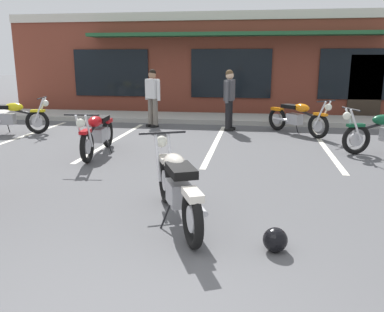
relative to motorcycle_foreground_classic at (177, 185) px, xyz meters
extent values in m
plane|color=#515154|center=(0.00, 1.10, -0.46)|extent=(80.00, 80.00, 0.00)
cube|color=#A8A59E|center=(0.00, 8.41, -0.39)|extent=(22.00, 1.80, 0.14)
cube|color=brown|center=(0.00, 12.65, 1.33)|extent=(16.69, 5.15, 3.58)
cube|color=beige|center=(0.00, 10.05, 2.96)|extent=(16.69, 0.06, 0.30)
cube|color=black|center=(-4.45, 10.04, 0.99)|extent=(2.85, 0.06, 1.70)
cube|color=black|center=(0.00, 10.04, 0.99)|extent=(2.85, 0.06, 1.70)
cube|color=black|center=(4.45, 10.04, 0.99)|extent=(2.85, 0.06, 1.70)
cube|color=#33281E|center=(4.59, 10.04, 0.59)|extent=(1.10, 0.06, 2.10)
cube|color=#235933|center=(0.00, 9.63, 2.31)|extent=(10.02, 0.90, 0.12)
cube|color=silver|center=(-5.03, 4.81, -0.46)|extent=(0.12, 4.80, 0.01)
cube|color=silver|center=(-2.52, 4.81, -0.46)|extent=(0.12, 4.80, 0.01)
cube|color=silver|center=(0.00, 4.81, -0.46)|extent=(0.12, 4.80, 0.01)
cube|color=silver|center=(2.51, 4.81, -0.46)|extent=(0.12, 4.80, 0.01)
torus|color=black|center=(0.30, -0.68, -0.14)|extent=(0.35, 0.63, 0.64)
cylinder|color=#B7B7BC|center=(0.30, -0.68, -0.14)|extent=(0.17, 0.29, 0.29)
torus|color=black|center=(-0.28, 0.64, -0.14)|extent=(0.35, 0.63, 0.64)
cylinder|color=#B7B7BC|center=(-0.28, 0.64, -0.14)|extent=(0.17, 0.29, 0.29)
cylinder|color=silver|center=(-0.41, 0.69, 0.18)|extent=(0.17, 0.31, 0.66)
cylinder|color=silver|center=(-0.24, 0.76, 0.18)|extent=(0.17, 0.31, 0.66)
cylinder|color=black|center=(-0.36, 0.80, 0.50)|extent=(0.62, 0.30, 0.03)
sphere|color=silver|center=(-0.39, 0.87, 0.36)|extent=(0.22, 0.22, 0.17)
cube|color=beige|center=(-0.30, 0.67, 0.16)|extent=(0.27, 0.39, 0.06)
cube|color=#9E9EA3|center=(0.04, -0.09, -0.06)|extent=(0.38, 0.46, 0.28)
cylinder|color=silver|center=(0.32, -0.38, -0.10)|extent=(0.29, 0.53, 0.07)
cylinder|color=black|center=(-0.04, 0.09, 0.18)|extent=(0.44, 0.89, 0.26)
ellipsoid|color=beige|center=(-0.05, 0.11, 0.26)|extent=(0.43, 0.54, 0.22)
cube|color=black|center=(0.10, -0.22, 0.26)|extent=(0.47, 0.59, 0.10)
cube|color=beige|center=(0.31, -0.70, 0.14)|extent=(0.29, 0.39, 0.08)
cylinder|color=black|center=(-0.10, -0.23, -0.32)|extent=(0.13, 0.08, 0.29)
torus|color=black|center=(3.02, 4.12, -0.14)|extent=(0.64, 0.31, 0.64)
cylinder|color=#B7B7BC|center=(3.02, 4.12, -0.14)|extent=(0.29, 0.15, 0.29)
cylinder|color=silver|center=(2.96, 4.00, 0.18)|extent=(0.32, 0.15, 0.66)
cylinder|color=silver|center=(2.90, 4.17, 0.18)|extent=(0.32, 0.15, 0.66)
cylinder|color=black|center=(2.86, 4.06, 0.50)|extent=(0.25, 0.63, 0.03)
sphere|color=silver|center=(2.78, 4.04, 0.36)|extent=(0.22, 0.22, 0.17)
cube|color=#0F4C2D|center=(2.99, 4.11, 0.16)|extent=(0.39, 0.25, 0.06)
cylinder|color=black|center=(3.59, 4.32, 0.18)|extent=(0.91, 0.37, 0.26)
ellipsoid|color=#0F4C2D|center=(3.57, 4.31, 0.26)|extent=(0.54, 0.40, 0.22)
torus|color=black|center=(-2.38, 3.98, -0.14)|extent=(0.15, 0.65, 0.64)
cylinder|color=#B7B7BC|center=(-2.38, 3.98, -0.14)|extent=(0.08, 0.29, 0.29)
torus|color=black|center=(-2.26, 2.55, -0.14)|extent=(0.15, 0.65, 0.64)
cylinder|color=#B7B7BC|center=(-2.26, 2.55, -0.14)|extent=(0.08, 0.29, 0.29)
cylinder|color=silver|center=(-2.16, 2.46, 0.18)|extent=(0.07, 0.33, 0.66)
cylinder|color=silver|center=(-2.34, 2.44, 0.18)|extent=(0.07, 0.33, 0.66)
cylinder|color=black|center=(-2.25, 2.37, 0.50)|extent=(0.66, 0.09, 0.03)
sphere|color=silver|center=(-2.24, 2.29, 0.36)|extent=(0.18, 0.18, 0.17)
cube|color=#B70F14|center=(-2.26, 2.51, 0.16)|extent=(0.17, 0.37, 0.06)
cube|color=#9E9EA3|center=(-2.33, 3.34, -0.06)|extent=(0.27, 0.42, 0.28)
cylinder|color=silver|center=(-2.50, 3.70, -0.10)|extent=(0.12, 0.55, 0.07)
cylinder|color=black|center=(-2.31, 3.15, 0.18)|extent=(0.14, 0.94, 0.26)
ellipsoid|color=#B70F14|center=(-2.31, 3.13, 0.26)|extent=(0.30, 0.50, 0.22)
cube|color=black|center=(-2.34, 3.48, 0.26)|extent=(0.32, 0.54, 0.10)
cube|color=#B70F14|center=(-2.39, 4.00, 0.14)|extent=(0.19, 0.37, 0.08)
cylinder|color=black|center=(-2.16, 3.43, -0.32)|extent=(0.14, 0.04, 0.29)
torus|color=black|center=(1.53, 6.85, -0.14)|extent=(0.50, 0.54, 0.64)
cylinder|color=#B7B7BC|center=(1.53, 6.85, -0.14)|extent=(0.24, 0.25, 0.29)
torus|color=black|center=(2.49, 5.77, -0.14)|extent=(0.50, 0.54, 0.64)
cylinder|color=#B7B7BC|center=(2.49, 5.77, -0.14)|extent=(0.24, 0.25, 0.29)
cylinder|color=silver|center=(2.62, 5.76, 0.18)|extent=(0.25, 0.27, 0.66)
cylinder|color=silver|center=(2.49, 5.64, 0.18)|extent=(0.25, 0.27, 0.66)
cylinder|color=black|center=(2.61, 5.64, 0.50)|extent=(0.51, 0.47, 0.03)
sphere|color=silver|center=(2.66, 5.58, 0.36)|extent=(0.24, 0.24, 0.17)
cube|color=orange|center=(2.52, 5.74, 0.16)|extent=(0.34, 0.36, 0.06)
cube|color=#9E9EA3|center=(1.95, 6.37, -0.06)|extent=(0.45, 0.46, 0.28)
cylinder|color=silver|center=(1.60, 6.55, -0.10)|extent=(0.42, 0.46, 0.07)
cylinder|color=black|center=(2.09, 6.22, 0.18)|extent=(0.67, 0.74, 0.26)
ellipsoid|color=orange|center=(2.10, 6.21, 0.26)|extent=(0.51, 0.53, 0.22)
cube|color=black|center=(1.86, 6.47, 0.26)|extent=(0.56, 0.57, 0.10)
cube|color=orange|center=(1.51, 6.86, 0.14)|extent=(0.36, 0.37, 0.08)
cylinder|color=black|center=(2.04, 6.54, -0.32)|extent=(0.12, 0.11, 0.29)
torus|color=black|center=(-4.84, 5.30, -0.14)|extent=(0.65, 0.20, 0.64)
cylinder|color=#B7B7BC|center=(-4.84, 5.30, -0.14)|extent=(0.29, 0.11, 0.29)
cylinder|color=silver|center=(-4.76, 5.40, 0.18)|extent=(0.33, 0.10, 0.66)
cylinder|color=silver|center=(-4.73, 5.22, 0.18)|extent=(0.33, 0.10, 0.66)
cylinder|color=black|center=(-4.67, 5.32, 0.50)|extent=(0.14, 0.66, 0.03)
sphere|color=silver|center=(-4.59, 5.34, 0.36)|extent=(0.20, 0.20, 0.17)
cube|color=yellow|center=(-4.81, 5.30, 0.16)|extent=(0.38, 0.20, 0.06)
cube|color=#9E9EA3|center=(-5.63, 5.16, -0.06)|extent=(0.43, 0.30, 0.28)
cylinder|color=black|center=(-5.44, 5.20, 0.18)|extent=(0.94, 0.21, 0.26)
ellipsoid|color=yellow|center=(-5.42, 5.20, 0.26)|extent=(0.52, 0.34, 0.22)
cube|color=black|center=(-5.77, 5.14, 0.26)|extent=(0.56, 0.36, 0.10)
cylinder|color=black|center=(-5.73, 5.33, -0.32)|extent=(0.05, 0.14, 0.29)
cube|color=black|center=(0.24, 6.72, -0.42)|extent=(0.26, 0.15, 0.08)
cube|color=black|center=(0.20, 6.53, -0.42)|extent=(0.26, 0.15, 0.08)
cylinder|color=black|center=(0.20, 6.73, 0.00)|extent=(0.18, 0.18, 0.80)
cylinder|color=black|center=(0.16, 6.54, 0.00)|extent=(0.18, 0.18, 0.80)
cube|color=#4C4C51|center=(0.18, 6.63, 0.66)|extent=(0.30, 0.42, 0.56)
cylinder|color=#4C4C51|center=(0.24, 6.88, 0.62)|extent=(0.12, 0.12, 0.58)
cylinder|color=#4C4C51|center=(0.13, 6.39, 0.62)|extent=(0.12, 0.12, 0.58)
sphere|color=beige|center=(0.18, 6.63, 1.06)|extent=(0.26, 0.26, 0.22)
sphere|color=brown|center=(0.17, 6.64, 1.11)|extent=(0.25, 0.25, 0.21)
cube|color=black|center=(-2.00, 6.77, -0.42)|extent=(0.21, 0.26, 0.08)
cube|color=black|center=(-2.16, 6.88, -0.42)|extent=(0.21, 0.26, 0.08)
cylinder|color=slate|center=(-1.98, 6.81, 0.00)|extent=(0.21, 0.21, 0.80)
cylinder|color=slate|center=(-2.14, 6.92, 0.00)|extent=(0.21, 0.21, 0.80)
cube|color=silver|center=(-2.06, 6.86, 0.66)|extent=(0.44, 0.39, 0.56)
cylinder|color=silver|center=(-1.85, 6.73, 0.62)|extent=(0.14, 0.14, 0.58)
cylinder|color=silver|center=(-2.27, 7.00, 0.62)|extent=(0.14, 0.14, 0.58)
sphere|color=#A07556|center=(-2.06, 6.86, 1.06)|extent=(0.30, 0.30, 0.22)
sphere|color=black|center=(-2.05, 6.87, 1.11)|extent=(0.29, 0.29, 0.21)
sphere|color=black|center=(1.17, -0.64, -0.33)|extent=(0.26, 0.26, 0.26)
cube|color=black|center=(1.17, -0.54, -0.34)|extent=(0.18, 0.03, 0.09)
camera|label=1|loc=(0.92, -4.60, 1.50)|focal=37.67mm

